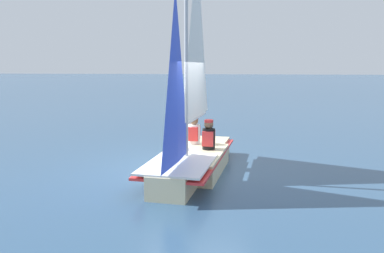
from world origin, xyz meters
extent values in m
plane|color=#2D4C6B|center=(0.00, 0.00, 0.00)|extent=(260.00, 260.00, 0.00)
cube|color=beige|center=(0.00, 0.00, 0.23)|extent=(1.49, 2.38, 0.46)
cube|color=beige|center=(-0.08, -1.64, 0.23)|extent=(0.80, 1.00, 0.46)
cube|color=beige|center=(0.08, 1.64, 0.23)|extent=(1.22, 1.02, 0.46)
cube|color=red|center=(0.00, 0.00, 0.37)|extent=(1.59, 4.18, 0.05)
cube|color=silver|center=(-0.06, -1.16, 0.48)|extent=(1.36, 1.95, 0.04)
cylinder|color=#B7B7BC|center=(-0.03, -0.53, 2.89)|extent=(0.08, 0.08, 4.87)
cylinder|color=#B7B7BC|center=(0.02, 0.49, 1.20)|extent=(0.17, 2.02, 0.07)
pyramid|color=white|center=(0.02, 0.49, 3.22)|extent=(0.14, 1.92, 3.98)
pyramid|color=blue|center=(-0.06, -1.31, 2.22)|extent=(0.12, 1.42, 3.33)
cube|color=black|center=(0.10, 2.18, 0.16)|extent=(0.03, 0.08, 0.32)
cube|color=black|center=(0.33, 0.40, 0.23)|extent=(0.25, 0.29, 0.45)
cylinder|color=black|center=(0.33, 0.40, 0.71)|extent=(0.31, 0.31, 0.50)
cube|color=red|center=(0.33, 0.40, 0.73)|extent=(0.28, 0.35, 0.35)
sphere|color=brown|center=(0.33, 0.40, 1.05)|extent=(0.22, 0.22, 0.22)
cylinder|color=red|center=(0.33, 0.40, 1.14)|extent=(0.22, 0.22, 0.06)
cube|color=black|center=(-0.13, 0.98, 0.23)|extent=(0.25, 0.29, 0.45)
cylinder|color=white|center=(-0.13, 0.98, 0.71)|extent=(0.31, 0.31, 0.50)
cube|color=red|center=(-0.13, 0.98, 0.73)|extent=(0.28, 0.35, 0.35)
sphere|color=brown|center=(-0.13, 0.98, 1.05)|extent=(0.22, 0.22, 0.22)
camera|label=1|loc=(1.54, -8.24, 2.38)|focal=35.00mm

